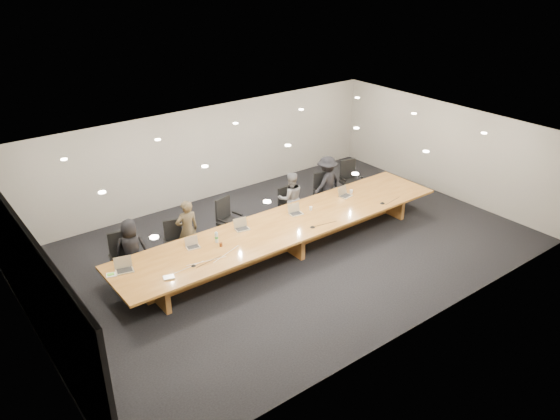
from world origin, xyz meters
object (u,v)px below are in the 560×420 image
Objects in this scene: person_d at (327,183)px; laptop_e at (346,192)px; chair_far_left at (123,257)px; chair_far_right at (351,180)px; laptop_a at (124,265)px; person_b at (187,230)px; amber_mug at (221,245)px; paper_cup_near at (311,208)px; laptop_b at (193,243)px; paper_cup_far at (351,192)px; chair_left at (175,241)px; chair_mid_left at (230,220)px; mic_center at (313,227)px; chair_mid_right at (289,205)px; person_a at (131,249)px; mic_left at (193,265)px; water_bottle at (217,237)px; mic_right at (382,203)px; laptop_d at (296,210)px; chair_right at (324,192)px; laptop_c at (242,225)px; av_box at (169,278)px; conference_table at (287,232)px.

person_d reaches higher than laptop_e.
chair_far_left is 7.24m from chair_far_right.
person_b is at bearing 36.31° from laptop_a.
person_d is 18.01× the size of amber_mug.
chair_far_right is at bearing 23.62° from paper_cup_near.
laptop_b is 3.01× the size of paper_cup_far.
chair_left is 0.86× the size of chair_mid_left.
paper_cup_far reaches higher than mic_center.
chair_mid_left is at bearing 50.40° from amber_mug.
person_b is at bearing 174.70° from chair_mid_right.
person_a is 4.01× the size of laptop_a.
mic_left is at bearing -157.97° from amber_mug.
water_bottle is at bearing 3.22° from person_d.
paper_cup_far is at bearing 176.51° from person_b.
mic_right is at bearing -2.77° from mic_left.
person_a is 13.09× the size of mic_left.
person_b reaches higher than laptop_d.
chair_mid_right is at bearing 21.94° from mic_left.
chair_right is 3.70× the size of laptop_b.
laptop_e is (4.70, -0.05, 0.02)m from laptop_b.
laptop_c is at bearing -177.14° from laptop_d.
av_box is (0.12, -1.61, 0.03)m from person_a.
person_a reaches higher than amber_mug.
person_d is 2.15m from laptop_d.
chair_far_left is at bearing 116.27° from av_box.
person_a is 5.98× the size of water_bottle.
laptop_b reaches higher than mic_right.
chair_left is 9.10× the size of mic_left.
laptop_d is (2.93, -0.98, 0.37)m from chair_left.
chair_far_left is at bearing 172.62° from paper_cup_far.
person_b reaches higher than amber_mug.
mic_left is at bearing -155.35° from chair_mid_left.
amber_mug is (0.25, -1.12, 0.02)m from person_b.
person_d is at bearing 38.38° from chair_right.
chair_left is 0.70× the size of person_a.
chair_right is 9.95× the size of mic_left.
conference_table is 36.50× the size of water_bottle.
amber_mug is 2.33m from mic_center.
person_d is (4.56, 0.10, 0.02)m from person_b.
laptop_e is at bearing 23.40° from av_box.
laptop_d is at bearing 8.78° from laptop_b.
laptop_a is 1.10× the size of laptop_d.
chair_right reaches higher than chair_left.
laptop_a is 2.20m from amber_mug.
chair_right reaches higher than av_box.
person_b is (-3.14, -0.04, 0.26)m from chair_mid_right.
chair_left is 10.18× the size of paper_cup_far.
water_bottle is at bearing 39.89° from av_box.
av_box is at bearing -165.76° from chair_mid_right.
person_d is at bearing 22.71° from laptop_c.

